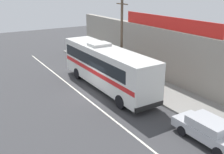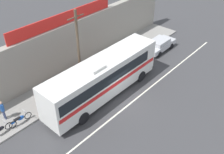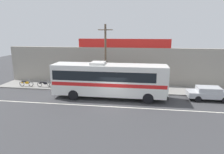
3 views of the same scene
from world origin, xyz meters
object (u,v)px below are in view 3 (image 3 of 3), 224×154
Objects in this scene: parked_car at (209,93)px; motorcycle_black at (44,84)px; utility_pole at (106,57)px; pedestrian_far_left at (57,77)px; motorcycle_blue at (26,83)px; intercity_bus at (108,79)px; motorcycle_red at (56,84)px.

motorcycle_black is at bearing 174.91° from parked_car.
utility_pole is 4.28× the size of pedestrian_far_left.
utility_pole is at bearing -2.05° from motorcycle_blue.
parked_car is 2.47× the size of pedestrian_far_left.
parked_car is at bearing 4.43° from intercity_bus.
motorcycle_red is (3.98, -0.07, 0.00)m from motorcycle_blue.
intercity_bus is at bearing -175.57° from parked_car.
parked_car is 2.18× the size of motorcycle_black.
intercity_bus is at bearing -18.91° from motorcycle_red.
motorcycle_blue and motorcycle_red have the same top height.
motorcycle_black and motorcycle_red have the same top height.
utility_pole is 7.01m from motorcycle_red.
motorcycle_black is 1.07× the size of motorcycle_blue.
intercity_bus is 2.87m from utility_pole.
motorcycle_blue is at bearing -178.69° from motorcycle_black.
motorcycle_black is 1.13× the size of pedestrian_far_left.
utility_pole is 3.85× the size of motorcycle_red.
parked_car is 17.02m from motorcycle_red.
parked_car is 17.72m from pedestrian_far_left.
intercity_bus is at bearing -72.27° from utility_pole.
motorcycle_black is (-18.54, 1.65, -0.17)m from parked_car.
motorcycle_blue is 3.98m from motorcycle_red.
motorcycle_red is at bearing -1.01° from motorcycle_blue.
utility_pole is at bearing -13.94° from pedestrian_far_left.
parked_car is at bearing -5.09° from motorcycle_black.
motorcycle_blue is at bearing 167.47° from intercity_bus.
parked_car is 0.58× the size of utility_pole.
utility_pole is at bearing 107.73° from intercity_bus.
motorcycle_red is (-16.95, 1.53, -0.17)m from parked_car.
intercity_bus is 2.72× the size of parked_car.
utility_pole reaches higher than motorcycle_blue.
motorcycle_black is at bearing 163.71° from intercity_bus.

